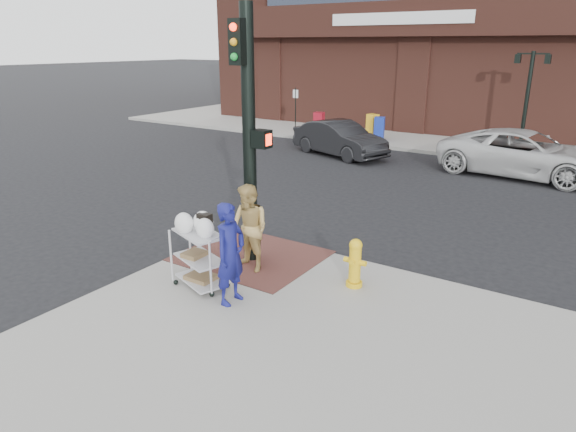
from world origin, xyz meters
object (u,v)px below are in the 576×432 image
Objects in this scene: traffic_signal_pole at (249,131)px; pedestrian_tan at (249,228)px; lamp_post at (528,91)px; woman_blue at (230,254)px; sedan_dark at (339,139)px; minivan_white at (525,154)px; fire_hydrant at (355,262)px; utility_cart at (200,254)px.

traffic_signal_pole is 1.88m from pedestrian_tan.
woman_blue is (-1.66, -16.89, -1.57)m from lamp_post.
lamp_post is 15.88m from pedestrian_tan.
lamp_post is 2.31× the size of pedestrian_tan.
lamp_post reaches higher than sedan_dark.
minivan_white reaches higher than fire_hydrant.
traffic_signal_pole reaches higher than fire_hydrant.
lamp_post is 17.04m from woman_blue.
minivan_white is (3.00, 11.77, -0.22)m from pedestrian_tan.
lamp_post is at bearing 80.76° from traffic_signal_pole.
traffic_signal_pole is at bearing -142.11° from sedan_dark.
minivan_white is at bearing -67.27° from sedan_dark.
woman_blue is at bearing -63.67° from traffic_signal_pole.
traffic_signal_pole is 2.57m from woman_blue.
fire_hydrant is at bearing -90.55° from lamp_post.
minivan_white is (2.45, 13.02, -0.25)m from woman_blue.
lamp_post is 0.70× the size of minivan_white.
utility_cart is (-0.86, 0.15, -0.25)m from woman_blue.
woman_blue reaches higher than pedestrian_tan.
sedan_dark is 0.76× the size of minivan_white.
sedan_dark is at bearing -145.12° from lamp_post.
minivan_white is at bearing 73.95° from traffic_signal_pole.
fire_hydrant is at bearing -179.43° from minivan_white.
lamp_post reaches higher than utility_cart.
lamp_post is 17.02m from utility_cart.
traffic_signal_pole is at bearing -178.64° from fire_hydrant.
utility_cart is at bearing -91.32° from traffic_signal_pole.
pedestrian_tan reaches higher than sedan_dark.
lamp_post is 7.82m from sedan_dark.
sedan_dark is at bearing 120.78° from pedestrian_tan.
lamp_post is at bearing 89.45° from fire_hydrant.
traffic_signal_pole is 11.71m from sedan_dark.
utility_cart is (-3.30, -12.87, 0.00)m from minivan_white.
pedestrian_tan reaches higher than utility_cart.
utility_cart is at bearing 79.81° from woman_blue.
woman_blue is at bearing -131.34° from fire_hydrant.
sedan_dark is (-3.74, 10.89, -2.12)m from traffic_signal_pole.
lamp_post is 15.30m from fire_hydrant.
utility_cart is 1.53× the size of fire_hydrant.
minivan_white is (3.27, 11.36, -2.04)m from traffic_signal_pole.
woman_blue is 1.93× the size of fire_hydrant.
fire_hydrant is at bearing -41.53° from woman_blue.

